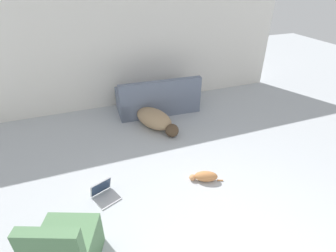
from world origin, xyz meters
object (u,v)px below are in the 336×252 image
dog (155,120)px  laptop_open (104,192)px  cat (205,176)px  side_chair (66,249)px  couch (158,100)px

dog → laptop_open: 2.11m
dog → cat: (0.22, -1.84, -0.10)m
laptop_open → side_chair: bearing=-140.8°
couch → cat: bearing=91.2°
cat → laptop_open: 1.57m
couch → laptop_open: size_ratio=4.32×
dog → laptop_open: bearing=-63.4°
couch → side_chair: 3.93m
dog → laptop_open: (-1.33, -1.63, -0.10)m
dog → couch: bearing=133.8°
dog → cat: bearing=-17.2°
laptop_open → side_chair: size_ratio=0.50×
dog → side_chair: size_ratio=1.51×
couch → laptop_open: bearing=58.2°
couch → side_chair: side_chair is taller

